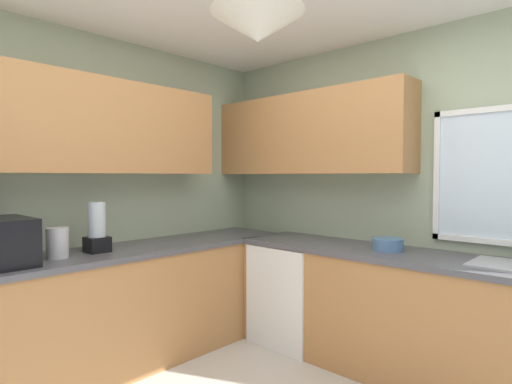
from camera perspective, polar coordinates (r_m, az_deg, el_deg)
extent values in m
cube|color=#9EAD8E|center=(3.44, 20.75, -0.60)|extent=(3.77, 0.06, 2.54)
cube|color=#9EAD8E|center=(3.47, -22.81, -0.60)|extent=(0.06, 3.59, 2.54)
cube|color=white|center=(3.32, 23.81, 2.08)|extent=(0.04, 0.04, 0.93)
cube|color=#AD7542|center=(3.24, -24.84, 8.59)|extent=(0.32, 2.43, 0.70)
cube|color=#AD7542|center=(3.72, 7.03, 7.92)|extent=(1.90, 0.32, 0.70)
cone|color=silver|center=(2.04, 0.20, 21.95)|extent=(0.44, 0.44, 0.14)
cube|color=#AD7542|center=(3.32, -20.11, -15.60)|extent=(0.62, 3.17, 0.85)
cube|color=#4C4C51|center=(3.21, -20.21, -8.04)|extent=(0.65, 3.20, 0.04)
cube|color=#AD7542|center=(3.20, 21.73, -16.27)|extent=(2.83, 0.62, 0.85)
cube|color=#4C4C51|center=(3.09, 21.85, -8.46)|extent=(2.86, 0.65, 0.04)
cube|color=white|center=(3.68, 5.45, -13.69)|extent=(0.60, 0.60, 0.84)
cylinder|color=#B7B7BC|center=(3.04, -25.80, -6.38)|extent=(0.14, 0.14, 0.20)
cylinder|color=#4C7099|center=(3.17, 17.79, -6.94)|extent=(0.22, 0.22, 0.09)
cube|color=black|center=(3.17, -21.15, -6.80)|extent=(0.15, 0.15, 0.11)
cylinder|color=#B2BCC6|center=(3.15, -21.20, -3.56)|extent=(0.12, 0.12, 0.25)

